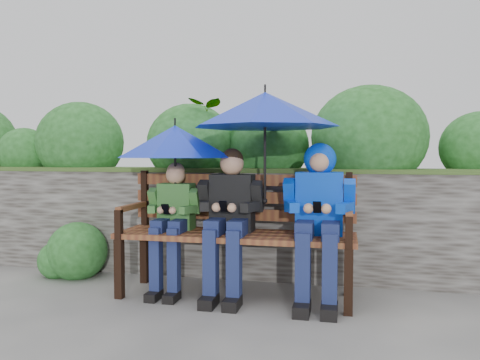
% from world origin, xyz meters
% --- Properties ---
extents(ground, '(60.00, 60.00, 0.00)m').
position_xyz_m(ground, '(0.00, 0.00, 0.00)').
color(ground, '#585858').
rests_on(ground, ground).
extents(garden_backdrop, '(8.03, 2.88, 1.84)m').
position_xyz_m(garden_backdrop, '(-0.13, 1.59, 0.63)').
color(garden_backdrop, '#3B3631').
rests_on(garden_backdrop, ground).
extents(park_bench, '(1.92, 0.56, 1.01)m').
position_xyz_m(park_bench, '(-0.03, 0.14, 0.58)').
color(park_bench, black).
rests_on(park_bench, ground).
extents(boy_left, '(0.43, 0.50, 1.09)m').
position_xyz_m(boy_left, '(-0.57, 0.05, 0.63)').
color(boy_left, '#3D692C').
rests_on(boy_left, ground).
extents(boy_middle, '(0.52, 0.60, 1.21)m').
position_xyz_m(boy_middle, '(-0.07, 0.04, 0.68)').
color(boy_middle, black).
rests_on(boy_middle, ground).
extents(boy_right, '(0.55, 0.66, 1.25)m').
position_xyz_m(boy_right, '(0.64, 0.05, 0.75)').
color(boy_right, '#002BC5').
rests_on(boy_right, ground).
extents(umbrella_left, '(0.98, 0.98, 0.72)m').
position_xyz_m(umbrella_left, '(-0.55, 0.09, 1.26)').
color(umbrella_left, '#0F2AC8').
rests_on(umbrella_left, ground).
extents(umbrella_right, '(1.18, 1.18, 0.95)m').
position_xyz_m(umbrella_right, '(0.20, 0.11, 1.51)').
color(umbrella_right, '#0F2AC8').
rests_on(umbrella_right, ground).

